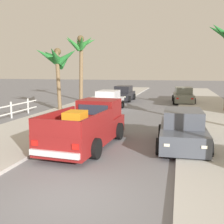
{
  "coord_description": "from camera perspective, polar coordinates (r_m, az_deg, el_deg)",
  "views": [
    {
      "loc": [
        2.59,
        -5.88,
        3.15
      ],
      "look_at": [
        -0.45,
        6.3,
        1.2
      ],
      "focal_mm": 43.44,
      "sensor_mm": 36.0,
      "label": 1
    }
  ],
  "objects": [
    {
      "name": "sidewalk_left",
      "position": [
        19.62,
        -8.51,
        -0.34
      ],
      "size": [
        4.6,
        60.0,
        0.12
      ],
      "primitive_type": "cube",
      "color": "#B2AFA8",
      "rests_on": "ground"
    },
    {
      "name": "car_left_near",
      "position": [
        28.14,
        2.41,
        3.85
      ],
      "size": [
        2.09,
        4.29,
        1.54
      ],
      "color": "black",
      "rests_on": "ground"
    },
    {
      "name": "ground_plane",
      "position": [
        7.16,
        -9.16,
        -17.4
      ],
      "size": [
        160.0,
        160.0,
        0.0
      ],
      "primitive_type": "plane",
      "color": "slate"
    },
    {
      "name": "pickup_truck",
      "position": [
        11.46,
        -5.15,
        -3.09
      ],
      "size": [
        2.47,
        5.33,
        1.8
      ],
      "color": "maroon",
      "rests_on": "ground"
    },
    {
      "name": "curb_right",
      "position": [
        18.2,
        18.1,
        -1.42
      ],
      "size": [
        0.16,
        60.0,
        0.1
      ],
      "primitive_type": "cube",
      "color": "silver",
      "rests_on": "ground"
    },
    {
      "name": "car_left_mid",
      "position": [
        26.95,
        14.77,
        3.35
      ],
      "size": [
        2.2,
        4.33,
        1.54
      ],
      "color": "slate",
      "rests_on": "ground"
    },
    {
      "name": "sidewalk_right",
      "position": [
        18.29,
        20.92,
        -1.49
      ],
      "size": [
        4.6,
        60.0,
        0.12
      ],
      "primitive_type": "cube",
      "color": "#B2AFA8",
      "rests_on": "ground"
    },
    {
      "name": "car_right_near",
      "position": [
        11.58,
        14.61,
        -3.62
      ],
      "size": [
        2.15,
        4.31,
        1.54
      ],
      "color": "#474C56",
      "rests_on": "ground"
    },
    {
      "name": "car_right_mid",
      "position": [
        21.62,
        -0.86,
        2.35
      ],
      "size": [
        2.05,
        4.27,
        1.54
      ],
      "color": "silver",
      "rests_on": "ground"
    },
    {
      "name": "palm_tree_left_fore",
      "position": [
        28.69,
        -6.67,
        13.23
      ],
      "size": [
        3.24,
        3.71,
        6.67
      ],
      "color": "brown",
      "rests_on": "ground"
    },
    {
      "name": "curb_left",
      "position": [
        19.29,
        -6.03,
        -0.47
      ],
      "size": [
        0.16,
        60.0,
        0.1
      ],
      "primitive_type": "cube",
      "color": "silver",
      "rests_on": "ground"
    },
    {
      "name": "palm_tree_right_fore",
      "position": [
        21.25,
        -11.49,
        10.9
      ],
      "size": [
        3.48,
        3.94,
        4.89
      ],
      "color": "brown",
      "rests_on": "ground"
    }
  ]
}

